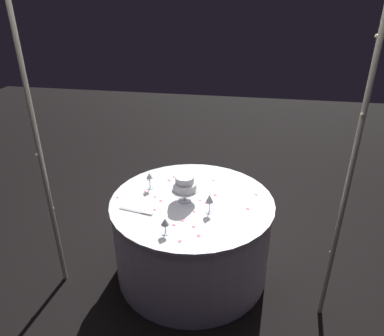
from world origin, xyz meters
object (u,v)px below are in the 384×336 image
(decorative_arch, at_px, (184,113))
(wine_glass_1, at_px, (210,199))
(main_table, at_px, (192,236))
(wine_glass_0, at_px, (150,177))
(tiered_cake, at_px, (185,185))
(cake_knife, at_px, (138,212))
(wine_glass_2, at_px, (165,223))

(decorative_arch, height_order, wine_glass_1, decorative_arch)
(main_table, xyz_separation_m, wine_glass_0, (0.40, -0.13, 0.49))
(wine_glass_1, bearing_deg, decorative_arch, 43.38)
(tiered_cake, distance_m, cake_knife, 0.43)
(decorative_arch, relative_size, main_table, 1.80)
(decorative_arch, bearing_deg, main_table, -89.82)
(main_table, distance_m, wine_glass_1, 0.55)
(cake_knife, bearing_deg, main_table, -147.45)
(decorative_arch, bearing_deg, cake_knife, -9.08)
(main_table, xyz_separation_m, wine_glass_1, (-0.17, 0.16, 0.50))
(decorative_arch, xyz_separation_m, wine_glass_0, (0.40, -0.45, -0.75))
(tiered_cake, relative_size, wine_glass_0, 1.47)
(decorative_arch, bearing_deg, wine_glass_1, -136.62)
(wine_glass_0, bearing_deg, tiered_cake, 156.00)
(tiered_cake, height_order, wine_glass_2, tiered_cake)
(wine_glass_1, xyz_separation_m, cake_knife, (0.56, 0.09, -0.12))
(main_table, xyz_separation_m, tiered_cake, (0.06, 0.02, 0.53))
(main_table, distance_m, wine_glass_0, 0.65)
(wine_glass_2, xyz_separation_m, cake_knife, (0.28, -0.24, -0.09))
(wine_glass_0, height_order, cake_knife, wine_glass_0)
(main_table, height_order, wine_glass_1, wine_glass_1)
(cake_knife, bearing_deg, tiered_cake, -145.24)
(decorative_arch, distance_m, wine_glass_1, 0.78)
(wine_glass_0, bearing_deg, wine_glass_1, 152.71)
(tiered_cake, height_order, cake_knife, tiered_cake)
(main_table, distance_m, tiered_cake, 0.53)
(tiered_cake, bearing_deg, wine_glass_2, 83.49)
(tiered_cake, xyz_separation_m, wine_glass_2, (0.05, 0.47, -0.05))
(wine_glass_0, bearing_deg, wine_glass_2, 114.99)
(decorative_arch, height_order, tiered_cake, decorative_arch)
(tiered_cake, height_order, wine_glass_1, tiered_cake)
(main_table, bearing_deg, wine_glass_1, 136.38)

